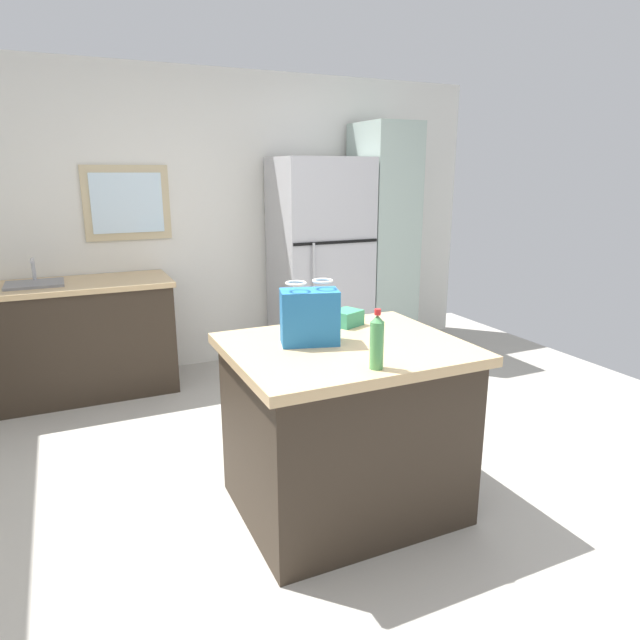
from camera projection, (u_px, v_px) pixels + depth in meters
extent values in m
plane|color=#ADA89E|center=(345.00, 495.00, 3.06)|extent=(6.15, 6.15, 0.00)
cube|color=silver|center=(215.00, 222.00, 4.97)|extent=(5.12, 0.10, 2.56)
cube|color=#CCB78C|center=(127.00, 203.00, 4.58)|extent=(0.68, 0.04, 0.60)
cube|color=white|center=(127.00, 203.00, 4.56)|extent=(0.56, 0.02, 0.48)
cube|color=#33281E|center=(345.00, 432.00, 2.86)|extent=(1.05, 0.87, 0.84)
cube|color=tan|center=(346.00, 349.00, 2.75)|extent=(1.13, 0.95, 0.05)
cube|color=#B7B7BC|center=(320.00, 263.00, 5.05)|extent=(0.80, 0.65, 1.83)
cube|color=black|center=(336.00, 242.00, 4.70)|extent=(0.78, 0.01, 0.02)
cylinder|color=#B7B7BC|center=(314.00, 292.00, 4.69)|extent=(0.02, 0.02, 0.82)
cube|color=#9EB2A8|center=(382.00, 242.00, 5.27)|extent=(0.46, 0.62, 2.14)
cube|color=#33281E|center=(74.00, 342.00, 4.34)|extent=(1.46, 0.61, 0.86)
cube|color=tan|center=(67.00, 285.00, 4.23)|extent=(1.50, 0.65, 0.04)
cube|color=slate|center=(36.00, 292.00, 4.15)|extent=(0.40, 0.32, 0.14)
cylinder|color=#B7B7BC|center=(34.00, 270.00, 4.23)|extent=(0.03, 0.03, 0.18)
cylinder|color=#B7B7BC|center=(32.00, 260.00, 4.15)|extent=(0.02, 0.14, 0.02)
cube|color=#236BAD|center=(310.00, 317.00, 2.72)|extent=(0.31, 0.23, 0.27)
torus|color=white|center=(296.00, 283.00, 2.65)|extent=(0.13, 0.13, 0.01)
torus|color=white|center=(323.00, 281.00, 2.70)|extent=(0.13, 0.13, 0.01)
cube|color=#388E66|center=(346.00, 318.00, 3.07)|extent=(0.19, 0.18, 0.09)
cylinder|color=#4C9956|center=(377.00, 345.00, 2.38)|extent=(0.06, 0.06, 0.21)
cone|color=#4C9956|center=(377.00, 318.00, 2.35)|extent=(0.05, 0.05, 0.03)
cylinder|color=red|center=(378.00, 312.00, 2.34)|extent=(0.03, 0.03, 0.02)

